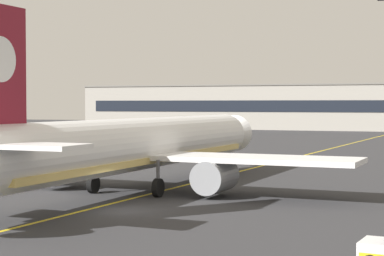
% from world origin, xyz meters
% --- Properties ---
extents(ground_plane, '(400.00, 400.00, 0.00)m').
position_xyz_m(ground_plane, '(0.00, 0.00, 0.00)').
color(ground_plane, '#2D2D30').
extents(taxiway_centreline, '(13.85, 179.51, 0.01)m').
position_xyz_m(taxiway_centreline, '(0.00, 30.00, 0.00)').
color(taxiway_centreline, yellow).
rests_on(taxiway_centreline, ground).
extents(airliner_foreground, '(32.21, 41.51, 11.65)m').
position_xyz_m(airliner_foreground, '(-3.01, 8.21, 3.37)').
color(airliner_foreground, white).
rests_on(airliner_foreground, ground).
extents(safety_cone_by_nose_gear, '(0.44, 0.44, 0.55)m').
position_xyz_m(safety_cone_by_nose_gear, '(-2.81, 23.60, 0.26)').
color(safety_cone_by_nose_gear, orange).
rests_on(safety_cone_by_nose_gear, ground).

